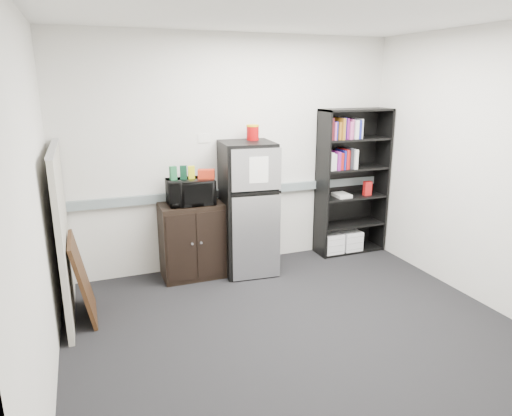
{
  "coord_description": "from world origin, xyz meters",
  "views": [
    {
      "loc": [
        -1.65,
        -3.32,
        2.19
      ],
      "look_at": [
        -0.04,
        0.9,
        0.92
      ],
      "focal_mm": 32.0,
      "sensor_mm": 36.0,
      "label": 1
    }
  ],
  "objects_px": {
    "refrigerator": "(248,209)",
    "bookshelf": "(351,179)",
    "cabinet": "(192,240)",
    "cubicle_partition": "(63,233)",
    "microwave": "(190,192)"
  },
  "relations": [
    {
      "from": "bookshelf",
      "to": "cabinet",
      "type": "distance_m",
      "value": 2.17
    },
    {
      "from": "refrigerator",
      "to": "cabinet",
      "type": "bearing_deg",
      "value": 177.96
    },
    {
      "from": "cabinet",
      "to": "refrigerator",
      "type": "relative_size",
      "value": 0.57
    },
    {
      "from": "cabinet",
      "to": "microwave",
      "type": "distance_m",
      "value": 0.57
    },
    {
      "from": "microwave",
      "to": "cabinet",
      "type": "bearing_deg",
      "value": 91.02
    },
    {
      "from": "cabinet",
      "to": "refrigerator",
      "type": "distance_m",
      "value": 0.73
    },
    {
      "from": "cubicle_partition",
      "to": "cabinet",
      "type": "distance_m",
      "value": 1.43
    },
    {
      "from": "bookshelf",
      "to": "cubicle_partition",
      "type": "relative_size",
      "value": 1.14
    },
    {
      "from": "cubicle_partition",
      "to": "refrigerator",
      "type": "xyz_separation_m",
      "value": [
        1.96,
        0.34,
        -0.05
      ]
    },
    {
      "from": "cubicle_partition",
      "to": "refrigerator",
      "type": "height_order",
      "value": "cubicle_partition"
    },
    {
      "from": "cabinet",
      "to": "refrigerator",
      "type": "height_order",
      "value": "refrigerator"
    },
    {
      "from": "refrigerator",
      "to": "bookshelf",
      "type": "bearing_deg",
      "value": 10.77
    },
    {
      "from": "cubicle_partition",
      "to": "refrigerator",
      "type": "bearing_deg",
      "value": 9.89
    },
    {
      "from": "cubicle_partition",
      "to": "microwave",
      "type": "distance_m",
      "value": 1.38
    },
    {
      "from": "cabinet",
      "to": "refrigerator",
      "type": "bearing_deg",
      "value": -7.08
    }
  ]
}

